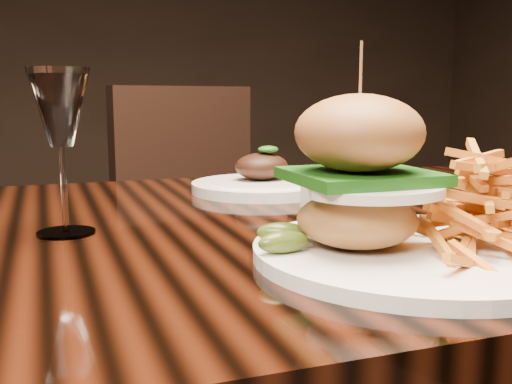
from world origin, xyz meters
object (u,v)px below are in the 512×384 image
object	(u,v)px
burger_plate	(416,201)
wine_glass	(60,113)
dining_table	(267,270)
far_dish	(262,183)
chair_far	(205,228)

from	to	relation	value
burger_plate	wine_glass	xyz separation A→B (m)	(-0.34, 0.25, 0.09)
dining_table	wine_glass	distance (m)	0.35
dining_table	far_dish	size ratio (longest dim) A/B	6.38
burger_plate	wine_glass	size ratio (longest dim) A/B	1.68
burger_plate	chair_far	size ratio (longest dim) A/B	0.36
wine_glass	chair_far	world-z (taller)	wine_glass
dining_table	wine_glass	world-z (taller)	wine_glass
dining_table	burger_plate	bearing A→B (deg)	-74.87
chair_far	dining_table	bearing A→B (deg)	-115.20
wine_glass	chair_far	size ratio (longest dim) A/B	0.22
wine_glass	far_dish	distance (m)	0.44
burger_plate	wine_glass	bearing A→B (deg)	156.16
dining_table	burger_plate	distance (m)	0.30
dining_table	burger_plate	world-z (taller)	burger_plate
far_dish	chair_far	distance (m)	0.71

